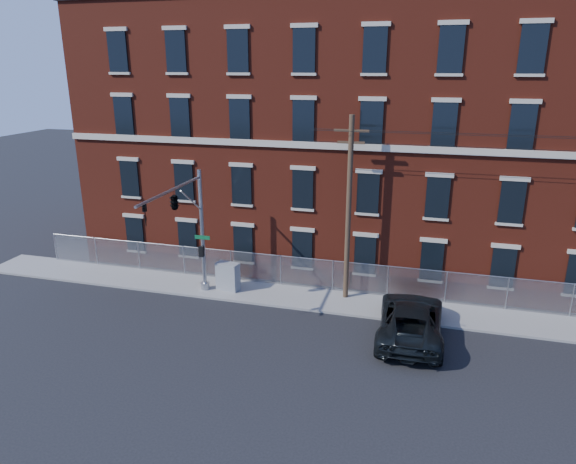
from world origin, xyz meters
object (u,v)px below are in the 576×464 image
(traffic_signal_mast, at_px, (182,212))
(pickup_truck, at_px, (411,319))
(utility_cabinet, at_px, (228,276))
(utility_pole_near, at_px, (349,207))

(traffic_signal_mast, distance_m, pickup_truck, 12.51)
(utility_cabinet, bearing_deg, traffic_signal_mast, -106.03)
(pickup_truck, relative_size, utility_cabinet, 3.98)
(traffic_signal_mast, distance_m, utility_pole_near, 8.70)
(traffic_signal_mast, xyz_separation_m, pickup_truck, (11.67, 0.04, -4.50))
(utility_pole_near, distance_m, utility_cabinet, 8.06)
(utility_pole_near, bearing_deg, utility_cabinet, -173.42)
(traffic_signal_mast, height_order, pickup_truck, traffic_signal_mast)
(pickup_truck, xyz_separation_m, utility_cabinet, (-10.37, 2.60, 0.03))
(traffic_signal_mast, height_order, utility_pole_near, utility_pole_near)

